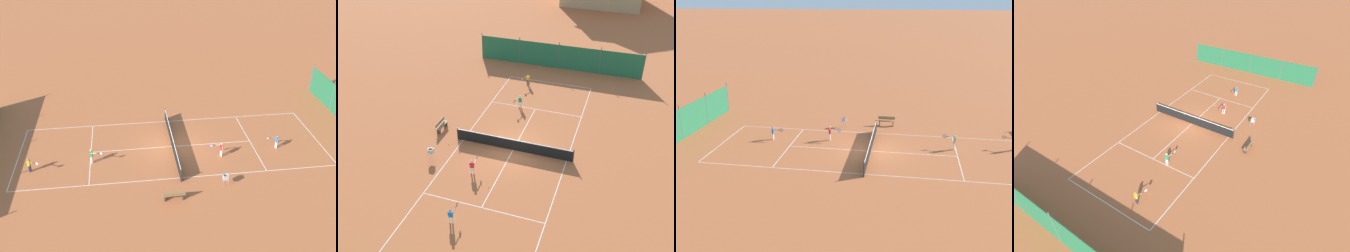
% 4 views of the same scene
% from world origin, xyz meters
% --- Properties ---
extents(ground_plane, '(600.00, 600.00, 0.00)m').
position_xyz_m(ground_plane, '(0.00, 0.00, 0.00)').
color(ground_plane, '#B25B33').
extents(court_line_markings, '(8.25, 23.85, 0.01)m').
position_xyz_m(court_line_markings, '(0.00, 0.00, 0.00)').
color(court_line_markings, white).
rests_on(court_line_markings, ground).
extents(tennis_net, '(9.18, 0.08, 1.06)m').
position_xyz_m(tennis_net, '(0.00, 0.00, 0.50)').
color(tennis_net, '#2D2D2D').
rests_on(tennis_net, ground).
extents(player_far_service, '(0.63, 0.90, 1.14)m').
position_xyz_m(player_far_service, '(-1.94, 10.63, 0.67)').
color(player_far_service, '#23284C').
rests_on(player_far_service, ground).
extents(player_near_service, '(0.38, 0.96, 1.11)m').
position_xyz_m(player_near_service, '(-1.23, -8.10, 0.65)').
color(player_near_service, white).
rests_on(player_near_service, ground).
extents(player_near_baseline, '(0.51, 0.97, 1.18)m').
position_xyz_m(player_near_baseline, '(-1.40, 6.21, 0.69)').
color(player_near_baseline, white).
rests_on(player_near_baseline, ground).
extents(player_far_baseline, '(0.41, 1.02, 1.20)m').
position_xyz_m(player_far_baseline, '(-1.81, -3.49, 0.70)').
color(player_far_baseline, white).
rests_on(player_far_baseline, ground).
extents(tennis_ball_service_box, '(0.07, 0.07, 0.07)m').
position_xyz_m(tennis_ball_service_box, '(0.09, -11.24, 0.03)').
color(tennis_ball_service_box, '#CCE033').
rests_on(tennis_ball_service_box, ground).
extents(tennis_ball_near_corner, '(0.07, 0.07, 0.07)m').
position_xyz_m(tennis_ball_near_corner, '(-4.93, -0.93, 0.03)').
color(tennis_ball_near_corner, '#CCE033').
rests_on(tennis_ball_near_corner, ground).
extents(tennis_ball_by_net_left, '(0.07, 0.07, 0.07)m').
position_xyz_m(tennis_ball_by_net_left, '(-0.28, -4.48, 0.03)').
color(tennis_ball_by_net_left, '#CCE033').
rests_on(tennis_ball_by_net_left, ground).
extents(tennis_ball_mid_court, '(0.07, 0.07, 0.07)m').
position_xyz_m(tennis_ball_mid_court, '(-4.00, 6.69, 0.03)').
color(tennis_ball_mid_court, '#CCE033').
rests_on(tennis_ball_mid_court, ground).
extents(tennis_ball_alley_right, '(0.07, 0.07, 0.07)m').
position_xyz_m(tennis_ball_alley_right, '(-2.20, 9.53, 0.03)').
color(tennis_ball_alley_right, '#CCE033').
rests_on(tennis_ball_alley_right, ground).
extents(ball_hopper, '(0.36, 0.36, 0.89)m').
position_xyz_m(ball_hopper, '(-5.29, -2.95, 0.66)').
color(ball_hopper, '#B7B7BC').
rests_on(ball_hopper, ground).
extents(courtside_bench, '(0.36, 1.50, 0.84)m').
position_xyz_m(courtside_bench, '(-6.34, 0.77, 0.45)').
color(courtside_bench, olive).
rests_on(courtside_bench, ground).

